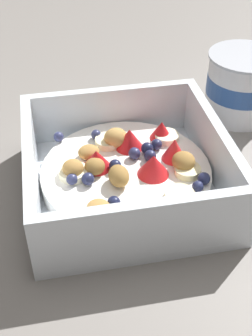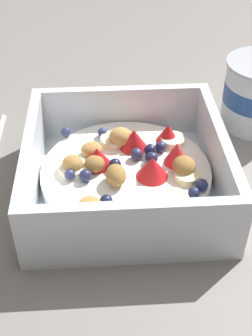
{
  "view_description": "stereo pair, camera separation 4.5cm",
  "coord_description": "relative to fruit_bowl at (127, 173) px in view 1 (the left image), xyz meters",
  "views": [
    {
      "loc": [
        -0.05,
        -0.34,
        0.31
      ],
      "look_at": [
        0.01,
        0.0,
        0.03
      ],
      "focal_mm": 48.45,
      "sensor_mm": 36.0,
      "label": 1
    },
    {
      "loc": [
        -0.01,
        -0.34,
        0.31
      ],
      "look_at": [
        0.01,
        0.0,
        0.03
      ],
      "focal_mm": 48.45,
      "sensor_mm": 36.0,
      "label": 2
    }
  ],
  "objects": [
    {
      "name": "fruit_bowl",
      "position": [
        0.0,
        0.0,
        0.0
      ],
      "size": [
        0.19,
        0.19,
        0.07
      ],
      "color": "white",
      "rests_on": "ground"
    },
    {
      "name": "yogurt_cup",
      "position": [
        0.16,
        0.12,
        0.02
      ],
      "size": [
        0.09,
        0.09,
        0.08
      ],
      "color": "white",
      "rests_on": "ground"
    },
    {
      "name": "ground_plane",
      "position": [
        -0.01,
        -0.0,
        -0.02
      ],
      "size": [
        2.4,
        2.4,
        0.0
      ],
      "primitive_type": "plane",
      "color": "gray"
    }
  ]
}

